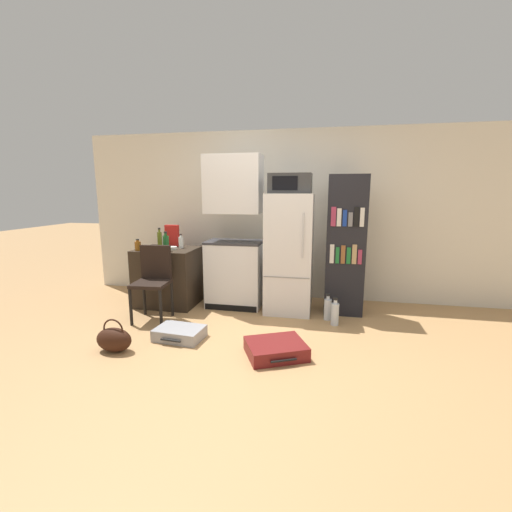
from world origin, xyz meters
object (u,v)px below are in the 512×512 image
chair (154,276)px  suitcase_large_flat (180,333)px  bottle_amber_beer (138,246)px  bookshelf (345,245)px  handbag (114,339)px  bottle_clear_short (165,241)px  suitcase_small_flat (276,349)px  bottle_milk_white (181,242)px  water_bottle_front (328,309)px  bowl (172,248)px  bottle_olive_oil (160,239)px  cereal_box (172,236)px  microwave (290,183)px  side_table (169,276)px  bottle_green_tall (166,243)px  kitchen_hutch (234,238)px  refrigerator (289,254)px  water_bottle_middle (335,313)px

chair → suitcase_large_flat: chair is taller
bottle_amber_beer → suitcase_large_flat: 1.48m
bookshelf → handbag: size_ratio=4.87×
bookshelf → handbag: bearing=-144.2°
bottle_clear_short → suitcase_small_flat: 2.51m
bottle_amber_beer → bottle_clear_short: bearing=74.8°
bottle_milk_white → bottle_clear_short: size_ratio=1.36×
bookshelf → water_bottle_front: bookshelf is taller
bowl → suitcase_small_flat: bearing=-37.0°
bottle_amber_beer → water_bottle_front: (2.47, 0.04, -0.71)m
bottle_olive_oil → suitcase_large_flat: bottle_olive_oil is taller
cereal_box → chair: (0.10, -0.76, -0.40)m
bottle_amber_beer → water_bottle_front: bearing=1.0°
cereal_box → microwave: bearing=-5.6°
cereal_box → handbag: 1.88m
side_table → bottle_green_tall: bottle_green_tall is taller
bottle_olive_oil → suitcase_small_flat: size_ratio=0.40×
microwave → bottle_milk_white: 1.68m
handbag → side_table: bearing=94.6°
bottle_milk_white → bowl: (-0.08, -0.11, -0.06)m
kitchen_hutch → bowl: 0.85m
bowl → bottle_clear_short: bearing=130.4°
microwave → bottle_olive_oil: size_ratio=1.90×
handbag → bottle_amber_beer: bearing=108.6°
bottle_green_tall → refrigerator: bearing=8.6°
bottle_milk_white → bottle_green_tall: 0.27m
bottle_olive_oil → bowl: bottle_olive_oil is taller
bottle_olive_oil → bowl: 0.26m
bookshelf → handbag: bookshelf is taller
bookshelf → cereal_box: size_ratio=5.84×
refrigerator → microwave: 0.88m
chair → handbag: chair is taller
bottle_clear_short → suitcase_small_flat: bottle_clear_short is taller
water_bottle_middle → cereal_box: bearing=166.3°
water_bottle_middle → suitcase_small_flat: bearing=-122.4°
microwave → side_table: bearing=-178.5°
suitcase_large_flat → bowl: bearing=122.2°
refrigerator → bottle_green_tall: size_ratio=5.99×
chair → microwave: bearing=15.8°
water_bottle_front → bowl: bearing=176.0°
bottle_amber_beer → cereal_box: bearing=57.8°
kitchen_hutch → chair: kitchen_hutch is taller
bottle_green_tall → bowl: size_ratio=2.00×
cereal_box → suitcase_small_flat: (1.71, -1.45, -0.87)m
kitchen_hutch → bottle_clear_short: bearing=171.6°
bowl → suitcase_large_flat: 1.37m
refrigerator → water_bottle_front: refrigerator is taller
refrigerator → bowl: size_ratio=11.96×
bottle_green_tall → water_bottle_middle: bearing=-4.0°
kitchen_hutch → water_bottle_middle: 1.62m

